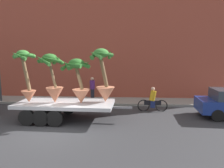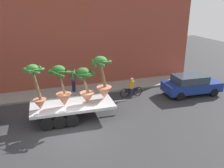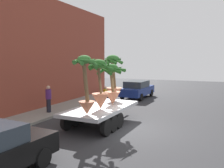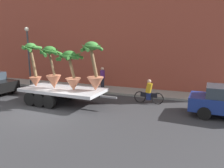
{
  "view_description": "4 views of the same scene",
  "coord_description": "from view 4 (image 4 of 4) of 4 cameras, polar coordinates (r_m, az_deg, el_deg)",
  "views": [
    {
      "loc": [
        3.38,
        -9.07,
        3.48
      ],
      "look_at": [
        2.65,
        1.74,
        1.96
      ],
      "focal_mm": 33.91,
      "sensor_mm": 36.0,
      "label": 1
    },
    {
      "loc": [
        -1.72,
        -11.83,
        7.08
      ],
      "look_at": [
        3.03,
        2.5,
        1.67
      ],
      "focal_mm": 38.15,
      "sensor_mm": 36.0,
      "label": 2
    },
    {
      "loc": [
        -11.12,
        -3.9,
        3.51
      ],
      "look_at": [
        2.5,
        2.12,
        1.97
      ],
      "focal_mm": 38.21,
      "sensor_mm": 36.0,
      "label": 3
    },
    {
      "loc": [
        7.6,
        -8.95,
        3.74
      ],
      "look_at": [
        3.29,
        1.96,
        1.43
      ],
      "focal_mm": 34.08,
      "sensor_mm": 36.0,
      "label": 4
    }
  ],
  "objects": [
    {
      "name": "potted_palm_rear",
      "position": [
        12.19,
        -4.9,
        4.16
      ],
      "size": [
        1.36,
        1.36,
        2.81
      ],
      "color": "#C17251",
      "rests_on": "flatbed_trailer"
    },
    {
      "name": "street_lamp",
      "position": [
        19.45,
        -21.55,
        8.88
      ],
      "size": [
        0.36,
        0.36,
        4.83
      ],
      "color": "#383D42",
      "rests_on": "sidewalk"
    },
    {
      "name": "potted_palm_extra",
      "position": [
        12.44,
        -10.85,
        3.82
      ],
      "size": [
        1.55,
        1.56,
        2.29
      ],
      "color": "#C17251",
      "rests_on": "flatbed_trailer"
    },
    {
      "name": "flatbed_trailer",
      "position": [
        13.48,
        -13.75,
        -1.98
      ],
      "size": [
        6.1,
        2.54,
        0.98
      ],
      "color": "#B7BABF",
      "rests_on": "ground"
    },
    {
      "name": "potted_palm_front",
      "position": [
        14.14,
        -20.38,
        5.05
      ],
      "size": [
        1.29,
        1.27,
        2.72
      ],
      "color": "#B26647",
      "rests_on": "flatbed_trailer"
    },
    {
      "name": "pedestrian_near_gate",
      "position": [
        16.46,
        -2.57,
        1.71
      ],
      "size": [
        0.36,
        0.36,
        1.71
      ],
      "color": "black",
      "rests_on": "sidewalk"
    },
    {
      "name": "potted_palm_middle",
      "position": [
        13.26,
        -15.8,
        4.05
      ],
      "size": [
        1.41,
        1.41,
        2.54
      ],
      "color": "#B26647",
      "rests_on": "flatbed_trailer"
    },
    {
      "name": "cyclist",
      "position": [
        13.36,
        9.85,
        -2.31
      ],
      "size": [
        1.84,
        0.35,
        1.54
      ],
      "color": "black",
      "rests_on": "ground"
    },
    {
      "name": "sidewalk",
      "position": [
        17.26,
        -5.1,
        -1.16
      ],
      "size": [
        24.0,
        2.2,
        0.15
      ],
      "primitive_type": "cube",
      "color": "gray",
      "rests_on": "ground"
    },
    {
      "name": "building_facade",
      "position": [
        18.4,
        -2.89,
        11.83
      ],
      "size": [
        24.0,
        1.2,
        7.92
      ],
      "primitive_type": "cube",
      "color": "brown",
      "rests_on": "ground"
    },
    {
      "name": "ground_plane",
      "position": [
        12.33,
        -17.98,
        -7.07
      ],
      "size": [
        60.0,
        60.0,
        0.0
      ],
      "primitive_type": "plane",
      "color": "#2D2D30"
    }
  ]
}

